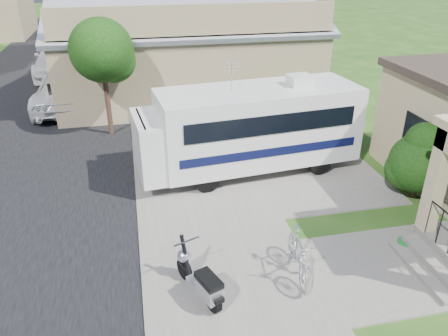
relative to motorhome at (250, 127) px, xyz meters
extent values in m
plane|color=#193F11|center=(-0.85, -4.69, -1.59)|extent=(120.00, 120.00, 0.00)
cube|color=black|center=(-8.35, 5.31, -1.58)|extent=(9.00, 80.00, 0.02)
cube|color=#605E57|center=(-1.85, 5.31, -1.56)|extent=(4.00, 80.00, 0.06)
cube|color=#605E57|center=(0.65, -0.19, -1.57)|extent=(7.00, 6.00, 0.05)
cube|color=#605E57|center=(2.15, -5.69, -1.57)|extent=(4.00, 3.00, 0.05)
cube|color=black|center=(4.63, -1.99, 0.11)|extent=(0.04, 1.10, 1.20)
cube|color=#605E57|center=(2.85, -5.99, -1.43)|extent=(0.40, 2.16, 0.32)
cube|color=#605E57|center=(2.50, -5.99, -1.51)|extent=(0.35, 2.16, 0.16)
cube|color=tan|center=(3.23, -4.96, 0.26)|extent=(0.35, 0.35, 2.70)
cube|color=#867054|center=(-0.85, 9.31, 0.21)|extent=(12.00, 8.00, 3.60)
cube|color=#595C65|center=(-0.85, 7.31, 2.56)|extent=(12.50, 4.40, 1.78)
cube|color=#595C65|center=(-0.85, 11.31, 2.56)|extent=(12.50, 4.40, 1.78)
cube|color=#867054|center=(-0.85, 5.41, 2.56)|extent=(11.76, 0.20, 1.30)
cylinder|color=#2F2015|center=(-4.65, 4.31, -0.02)|extent=(0.20, 0.20, 3.15)
sphere|color=black|center=(-4.65, 4.31, 1.78)|extent=(2.40, 2.40, 2.40)
sphere|color=black|center=(-4.25, 4.51, 1.33)|extent=(1.68, 1.68, 1.68)
cylinder|color=#2F2015|center=(-4.65, 14.31, 0.05)|extent=(0.20, 0.20, 3.29)
sphere|color=black|center=(-4.65, 14.31, 1.93)|extent=(2.40, 2.40, 2.40)
sphere|color=black|center=(-4.25, 14.51, 1.46)|extent=(1.68, 1.68, 1.68)
cylinder|color=#2F2015|center=(-4.65, 23.31, -0.09)|extent=(0.20, 0.20, 3.01)
sphere|color=black|center=(-4.65, 23.31, 1.63)|extent=(2.40, 2.40, 2.40)
sphere|color=black|center=(-4.25, 23.51, 1.20)|extent=(1.68, 1.68, 1.68)
cube|color=silver|center=(0.27, 0.03, 0.03)|extent=(6.69, 2.97, 2.41)
cube|color=silver|center=(-3.32, -0.34, -0.25)|extent=(0.96, 2.27, 1.85)
cube|color=black|center=(-3.49, -0.36, 0.26)|extent=(0.26, 1.97, 0.83)
cube|color=black|center=(0.39, -1.14, 0.46)|extent=(5.49, 0.59, 0.60)
cube|color=black|center=(0.16, 1.19, 0.46)|extent=(5.49, 0.59, 0.60)
cube|color=black|center=(0.39, -1.14, -0.45)|extent=(5.81, 0.62, 0.28)
cube|color=black|center=(0.16, 1.19, -0.45)|extent=(5.81, 0.62, 0.28)
cube|color=silver|center=(1.66, 0.17, 1.40)|extent=(0.80, 0.72, 0.32)
cylinder|color=#A9A9B0|center=(-0.65, -0.07, 1.70)|extent=(0.04, 0.04, 0.93)
cylinder|color=black|center=(-1.69, -1.20, -1.17)|extent=(0.76, 0.33, 0.74)
cylinder|color=black|center=(-1.90, 0.83, -1.17)|extent=(0.76, 0.33, 0.74)
cylinder|color=black|center=(2.19, -0.80, -1.17)|extent=(0.76, 0.33, 0.74)
cylinder|color=black|center=(1.98, 1.23, -1.17)|extent=(0.76, 0.33, 0.74)
cylinder|color=#2F2015|center=(4.38, -2.80, -1.24)|extent=(0.14, 0.14, 0.71)
sphere|color=black|center=(4.38, -2.80, -0.44)|extent=(1.78, 1.78, 1.78)
sphere|color=black|center=(4.74, -2.53, -0.08)|extent=(1.42, 1.42, 1.42)
sphere|color=black|center=(4.11, -2.62, -0.70)|extent=(1.24, 1.24, 1.24)
sphere|color=black|center=(4.56, -3.06, -0.79)|extent=(1.07, 1.07, 1.07)
sphere|color=black|center=(4.38, -2.80, 0.27)|extent=(1.07, 1.07, 1.07)
cylinder|color=black|center=(-2.42, -6.16, -1.29)|extent=(0.30, 0.50, 0.49)
cylinder|color=black|center=(-2.87, -5.02, -1.29)|extent=(0.30, 0.50, 0.49)
cube|color=#A9A9B0|center=(-2.62, -5.64, -1.22)|extent=(0.53, 0.69, 0.09)
cube|color=#A9A9B0|center=(-2.46, -6.05, -1.07)|extent=(0.57, 0.70, 0.33)
cube|color=black|center=(-2.48, -6.00, -0.85)|extent=(0.55, 0.74, 0.13)
cube|color=black|center=(-2.36, -6.31, -1.09)|extent=(0.27, 0.28, 0.11)
cylinder|color=black|center=(-2.84, -5.10, -0.85)|extent=(0.22, 0.38, 0.92)
sphere|color=#A9A9B0|center=(-2.87, -5.02, -0.92)|extent=(0.31, 0.31, 0.31)
sphere|color=black|center=(-2.90, -4.94, -0.92)|extent=(0.13, 0.13, 0.13)
cylinder|color=black|center=(-2.81, -5.18, -0.42)|extent=(0.58, 0.26, 0.04)
cube|color=black|center=(-2.87, -5.02, -1.16)|extent=(0.26, 0.35, 0.07)
imported|color=#A9A9B0|center=(-0.34, -5.46, -1.04)|extent=(0.77, 1.89, 1.11)
imported|color=silver|center=(-6.63, 8.26, -0.76)|extent=(2.77, 5.96, 1.65)
imported|color=silver|center=(-7.64, 14.85, -0.63)|extent=(2.77, 6.67, 1.93)
cylinder|color=#156A29|center=(2.74, -5.01, -1.50)|extent=(0.42, 0.42, 0.19)
camera|label=1|loc=(-3.62, -12.82, 5.19)|focal=35.00mm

